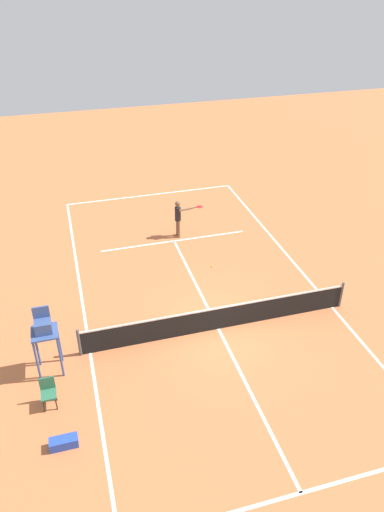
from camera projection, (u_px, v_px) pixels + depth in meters
ground_plane at (218, 329)px, 17.36m from camera, size 60.00×60.00×0.00m
court_lines at (218, 329)px, 17.36m from camera, size 9.16×23.63×0.01m
tennis_net at (219, 318)px, 17.10m from camera, size 9.76×0.10×1.07m
player_serving at (179, 215)px, 22.45m from camera, size 1.34×0.46×1.82m
tennis_ball at (212, 266)px, 20.76m from camera, size 0.07×0.07×0.07m
umpire_chair at (44, 331)px, 14.81m from camera, size 0.80×0.80×2.41m
courtside_chair_near at (48, 391)px, 14.18m from camera, size 0.44×0.46×0.95m
equipment_bag at (64, 442)px, 13.15m from camera, size 0.76×0.32×0.30m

